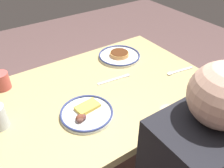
% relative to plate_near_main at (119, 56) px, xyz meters
% --- Properties ---
extents(dining_table, '(1.20, 0.81, 0.75)m').
position_rel_plate_near_main_xyz_m(dining_table, '(0.28, 0.22, -0.10)').
color(dining_table, tan).
rests_on(dining_table, ground_plane).
extents(plate_near_main, '(0.27, 0.27, 0.04)m').
position_rel_plate_near_main_xyz_m(plate_near_main, '(0.00, 0.00, 0.00)').
color(plate_near_main, silver).
rests_on(plate_near_main, dining_table).
extents(plate_center_pancakes, '(0.25, 0.25, 0.05)m').
position_rel_plate_near_main_xyz_m(plate_center_pancakes, '(0.44, 0.35, -0.00)').
color(plate_center_pancakes, white).
rests_on(plate_center_pancakes, dining_table).
extents(coffee_mug, '(0.11, 0.08, 0.09)m').
position_rel_plate_near_main_xyz_m(coffee_mug, '(0.71, -0.09, 0.03)').
color(coffee_mug, '#BF4C47').
rests_on(coffee_mug, dining_table).
extents(fork_near, '(0.20, 0.04, 0.01)m').
position_rel_plate_near_main_xyz_m(fork_near, '(0.17, 0.19, -0.01)').
color(fork_near, silver).
rests_on(fork_near, dining_table).
extents(tea_spoon, '(0.18, 0.05, 0.01)m').
position_rel_plate_near_main_xyz_m(tea_spoon, '(-0.18, 0.33, -0.01)').
color(tea_spoon, silver).
rests_on(tea_spoon, dining_table).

